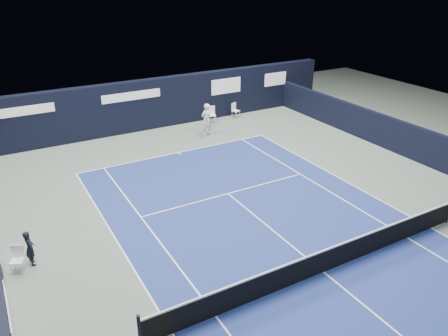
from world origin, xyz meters
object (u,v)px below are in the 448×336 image
(folding_chair_back_a, at_px, (211,111))
(tennis_net, at_px, (325,260))
(tennis_player, at_px, (206,119))
(folding_chair_back_b, at_px, (235,109))
(line_judge_chair, at_px, (17,257))

(folding_chair_back_a, relative_size, tennis_net, 0.08)
(tennis_net, distance_m, tennis_player, 13.88)
(folding_chair_back_a, bearing_deg, folding_chair_back_b, 19.54)
(folding_chair_back_a, relative_size, tennis_player, 0.54)
(tennis_net, bearing_deg, folding_chair_back_b, 69.37)
(line_judge_chair, height_order, tennis_player, tennis_player)
(folding_chair_back_b, bearing_deg, tennis_net, -129.73)
(folding_chair_back_b, bearing_deg, tennis_player, -166.22)
(line_judge_chair, bearing_deg, folding_chair_back_a, 63.32)
(folding_chair_back_b, distance_m, tennis_player, 3.89)
(tennis_player, bearing_deg, folding_chair_back_a, 54.99)
(line_judge_chair, xyz_separation_m, tennis_net, (8.83, -5.17, -0.01))
(folding_chair_back_b, bearing_deg, folding_chair_back_a, 163.33)
(line_judge_chair, bearing_deg, tennis_net, -6.04)
(tennis_net, bearing_deg, folding_chair_back_a, 75.36)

